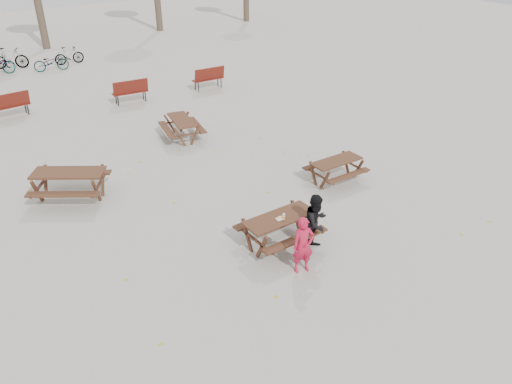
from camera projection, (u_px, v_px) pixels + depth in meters
ground at (279, 244)px, 12.27m from camera, size 80.00×80.00×0.00m
main_picnic_table at (280, 223)px, 11.99m from camera, size 1.80×1.45×0.78m
food_tray at (280, 219)px, 11.79m from camera, size 0.18×0.11×0.03m
bread_roll at (280, 217)px, 11.77m from camera, size 0.14×0.06×0.05m
soda_bottle at (284, 217)px, 11.76m from camera, size 0.07×0.07×0.17m
child at (303, 245)px, 11.03m from camera, size 0.57×0.46×1.37m
adult at (316, 223)px, 11.76m from camera, size 0.83×0.71×1.46m
picnic_table_east at (336, 171)px, 15.02m from camera, size 1.62×1.31×0.69m
picnic_table_north at (71, 185)px, 14.04m from camera, size 2.51×2.41×0.84m
picnic_table_far at (182, 129)px, 17.92m from camera, size 1.68×1.93×0.72m
park_bench_row at (80, 98)px, 20.51m from camera, size 12.52×1.83×1.03m
bicycle_row at (6, 65)px, 25.16m from camera, size 8.08×2.70×1.09m
fallen_leaves at (240, 197)px, 14.31m from camera, size 11.00×11.00×0.01m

